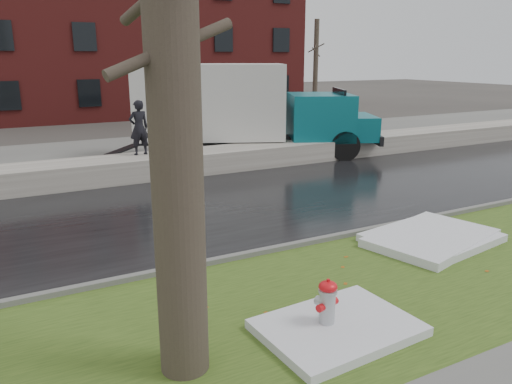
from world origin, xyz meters
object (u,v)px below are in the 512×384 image
fire_hydrant (327,303)px  worker (139,128)px  box_truck (240,108)px  tree (172,56)px

fire_hydrant → worker: bearing=73.5°
box_truck → worker: box_truck is taller
fire_hydrant → tree: tree is taller
fire_hydrant → box_truck: (4.75, 12.56, 1.45)m
fire_hydrant → tree: size_ratio=0.11×
fire_hydrant → worker: (0.29, 10.99, 1.17)m
tree → fire_hydrant: bearing=-3.5°
box_truck → worker: (-4.45, -1.57, -0.28)m
fire_hydrant → box_truck: size_ratio=0.08×
fire_hydrant → worker: size_ratio=0.46×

